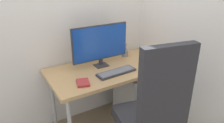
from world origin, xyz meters
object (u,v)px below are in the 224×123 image
keyboard (116,72)px  notebook (83,83)px  mouse (149,64)px  monitor (100,43)px  pen_holder (125,53)px  filing_cabinet (137,94)px  office_chair (152,113)px

keyboard → notebook: bearing=-176.1°
mouse → monitor: bearing=129.8°
monitor → pen_holder: 0.46m
monitor → mouse: 0.58m
mouse → pen_holder: bearing=80.5°
filing_cabinet → monitor: 0.82m
office_chair → keyboard: office_chair is taller
pen_holder → keyboard: bearing=-134.3°
office_chair → mouse: office_chair is taller
keyboard → mouse: size_ratio=4.07×
pen_holder → notebook: bearing=-152.4°
pen_holder → notebook: size_ratio=1.10×
office_chair → pen_holder: 1.03m
keyboard → mouse: (0.42, -0.01, 0.01)m
keyboard → office_chair: bearing=-92.9°
monitor → pen_holder: size_ratio=4.01×
filing_cabinet → mouse: 0.47m
notebook → pen_holder: bearing=43.8°
filing_cabinet → notebook: 0.90m
filing_cabinet → pen_holder: bearing=98.3°
monitor → pen_holder: bearing=14.5°
filing_cabinet → keyboard: bearing=-163.2°
keyboard → mouse: mouse is taller
keyboard → pen_holder: (0.35, 0.36, 0.03)m
keyboard → mouse: 0.42m
keyboard → notebook: size_ratio=2.93×
monitor → notebook: bearing=-140.4°
monitor → notebook: size_ratio=4.42×
office_chair → filing_cabinet: (0.41, 0.71, -0.33)m
filing_cabinet → keyboard: size_ratio=1.43×
office_chair → pen_holder: bearing=68.4°
monitor → mouse: bearing=-30.2°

